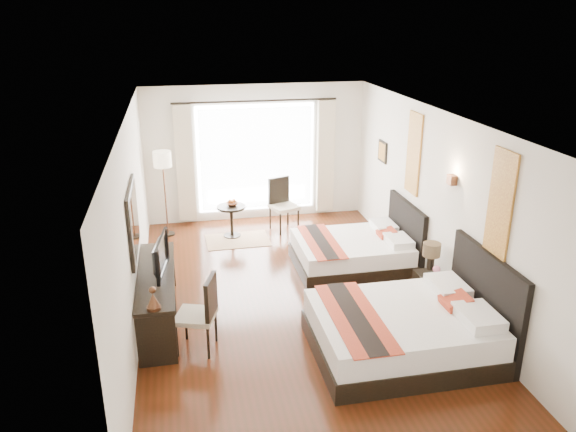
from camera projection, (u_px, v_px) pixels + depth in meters
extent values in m
cube|color=#3E1C0B|center=(293.00, 301.00, 8.56)|extent=(4.50, 7.50, 0.01)
cube|color=white|center=(294.00, 118.00, 7.59)|extent=(4.50, 7.50, 0.02)
cube|color=silver|center=(439.00, 205.00, 8.49)|extent=(0.01, 7.50, 2.80)
cube|color=silver|center=(133.00, 226.00, 7.65)|extent=(0.01, 7.50, 2.80)
cube|color=silver|center=(256.00, 153.00, 11.51)|extent=(4.50, 0.01, 2.80)
cube|color=silver|center=(388.00, 368.00, 4.63)|extent=(4.50, 0.01, 2.80)
cube|color=white|center=(256.00, 158.00, 11.53)|extent=(2.40, 0.02, 2.20)
cube|color=white|center=(256.00, 159.00, 11.48)|extent=(2.30, 0.02, 2.10)
cube|color=beige|center=(185.00, 164.00, 11.18)|extent=(0.35, 0.14, 2.35)
cube|color=beige|center=(325.00, 157.00, 11.72)|extent=(0.35, 0.14, 2.35)
cube|color=brown|center=(500.00, 204.00, 6.82)|extent=(0.03, 0.50, 1.35)
cube|color=brown|center=(414.00, 154.00, 9.21)|extent=(0.03, 0.50, 1.35)
cube|color=#4B2C1A|center=(452.00, 180.00, 7.90)|extent=(0.10, 0.14, 0.14)
cube|color=black|center=(133.00, 221.00, 7.42)|extent=(0.04, 1.25, 0.95)
cube|color=white|center=(135.00, 221.00, 7.42)|extent=(0.01, 1.12, 0.82)
cube|color=black|center=(399.00, 343.00, 7.23)|extent=(2.21, 1.72, 0.27)
cube|color=white|center=(401.00, 323.00, 7.13)|extent=(2.15, 1.68, 0.32)
cube|color=black|center=(485.00, 300.00, 7.26)|extent=(0.08, 1.72, 1.29)
cube|color=maroon|center=(355.00, 316.00, 6.95)|extent=(0.59, 1.78, 0.02)
cube|color=black|center=(350.00, 260.00, 9.66)|extent=(1.89, 1.47, 0.23)
cube|color=white|center=(351.00, 247.00, 9.57)|extent=(1.83, 1.43, 0.28)
cube|color=black|center=(406.00, 233.00, 9.69)|extent=(0.08, 1.47, 1.10)
cube|color=maroon|center=(321.00, 241.00, 9.42)|extent=(0.51, 1.53, 0.02)
cube|color=black|center=(430.00, 288.00, 8.46)|extent=(0.38, 0.47, 0.45)
cylinder|color=black|center=(431.00, 262.00, 8.41)|extent=(0.11, 0.11, 0.22)
cylinder|color=#3B2D1C|center=(432.00, 250.00, 8.34)|extent=(0.27, 0.27, 0.20)
imported|color=black|center=(436.00, 274.00, 8.15)|extent=(0.13, 0.13, 0.13)
cube|color=black|center=(158.00, 298.00, 7.87)|extent=(0.50, 2.20, 0.76)
imported|color=black|center=(156.00, 256.00, 7.68)|extent=(0.24, 0.88, 0.50)
cube|color=tan|center=(196.00, 316.00, 7.19)|extent=(0.61, 0.61, 0.06)
cube|color=black|center=(211.00, 297.00, 7.07)|extent=(0.19, 0.44, 0.54)
cylinder|color=black|center=(168.00, 234.00, 11.06)|extent=(0.25, 0.25, 0.03)
cylinder|color=#4B2C1A|center=(165.00, 199.00, 10.81)|extent=(0.03, 0.03, 1.43)
cylinder|color=beige|center=(162.00, 159.00, 10.53)|extent=(0.34, 0.34, 0.30)
cylinder|color=black|center=(232.00, 221.00, 10.88)|extent=(0.54, 0.54, 0.63)
imported|color=#483619|center=(232.00, 204.00, 10.79)|extent=(0.25, 0.25, 0.06)
cube|color=tan|center=(284.00, 207.00, 11.14)|extent=(0.62, 0.62, 0.06)
cube|color=black|center=(279.00, 190.00, 11.21)|extent=(0.45, 0.20, 0.54)
cube|color=tan|center=(238.00, 240.00, 10.79)|extent=(1.21, 0.83, 0.01)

